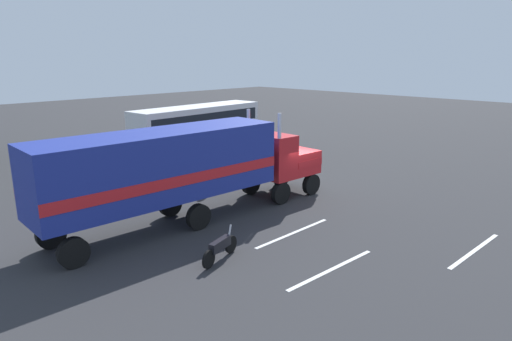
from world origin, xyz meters
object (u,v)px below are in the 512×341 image
semi_truck (184,166)px  parked_bus (198,124)px  parked_car (82,173)px  motorcycle (220,248)px  person_bystander (211,176)px

semi_truck → parked_bus: size_ratio=1.29×
semi_truck → parked_car: bearing=94.6°
motorcycle → person_bystander: bearing=51.9°
parked_bus → parked_car: (-10.80, -3.21, -1.26)m
person_bystander → parked_car: person_bystander is taller
semi_truck → person_bystander: (3.68, 2.61, -1.63)m
parked_car → motorcycle: parked_car is taller
parked_bus → motorcycle: 19.64m
motorcycle → semi_truck: bearing=69.4°
semi_truck → parked_car: 8.75m
person_bystander → parked_bus: 11.25m
parked_bus → motorcycle: parked_bus is taller
parked_bus → parked_car: size_ratio=2.39×
person_bystander → semi_truck: bearing=-144.6°
person_bystander → motorcycle: person_bystander is taller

